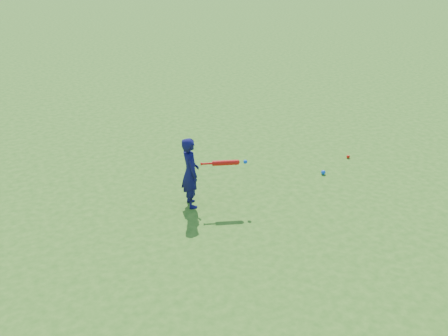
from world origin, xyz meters
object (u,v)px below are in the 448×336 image
at_px(ground_ball_red, 348,157).
at_px(bat_swing, 227,163).
at_px(child, 190,173).
at_px(ground_ball_blue, 323,172).

bearing_deg(ground_ball_red, bat_swing, -165.60).
distance_m(child, ground_ball_red, 3.30).
bearing_deg(bat_swing, ground_ball_blue, 25.36).
height_order(child, ground_ball_blue, child).
bearing_deg(child, ground_ball_blue, -83.65).
relative_size(ground_ball_blue, bat_swing, 0.12).
bearing_deg(ground_ball_blue, ground_ball_red, 26.54).
height_order(child, bat_swing, child).
xyz_separation_m(child, bat_swing, (0.50, -0.19, 0.15)).
bearing_deg(bat_swing, child, 175.36).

